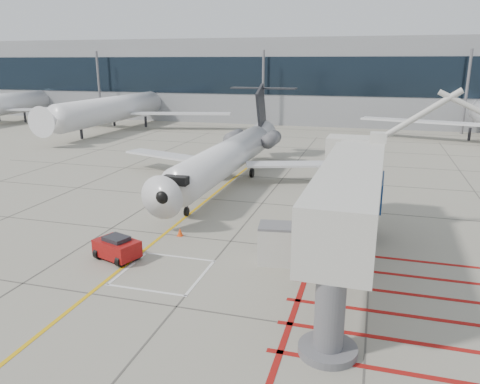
# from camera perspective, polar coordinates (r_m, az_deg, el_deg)

# --- Properties ---
(ground_plane) EXTENTS (260.00, 260.00, 0.00)m
(ground_plane) POSITION_cam_1_polar(r_m,az_deg,el_deg) (24.42, -3.97, -9.34)
(ground_plane) COLOR gray
(ground_plane) RESTS_ON ground
(regional_jet) EXTENTS (23.70, 29.81, 7.78)m
(regional_jet) POSITION_cam_1_polar(r_m,az_deg,el_deg) (37.92, -2.62, 5.91)
(regional_jet) COLOR silver
(regional_jet) RESTS_ON ground_plane
(jet_bridge) EXTENTS (9.30, 18.92, 7.49)m
(jet_bridge) POSITION_cam_1_polar(r_m,az_deg,el_deg) (22.58, 13.12, -1.65)
(jet_bridge) COLOR beige
(jet_bridge) RESTS_ON ground_plane
(pushback_tug) EXTENTS (2.70, 2.16, 1.37)m
(pushback_tug) POSITION_cam_1_polar(r_m,az_deg,el_deg) (26.08, -14.77, -6.53)
(pushback_tug) COLOR maroon
(pushback_tug) RESTS_ON ground_plane
(baggage_cart) EXTENTS (2.53, 2.11, 1.36)m
(baggage_cart) POSITION_cam_1_polar(r_m,az_deg,el_deg) (27.05, 8.41, -5.36)
(baggage_cart) COLOR slate
(baggage_cart) RESTS_ON ground_plane
(ground_power_unit) EXTENTS (2.82, 1.89, 2.08)m
(ground_power_unit) POSITION_cam_1_polar(r_m,az_deg,el_deg) (24.81, 5.36, -6.33)
(ground_power_unit) COLOR beige
(ground_power_unit) RESTS_ON ground_plane
(cone_nose) EXTENTS (0.36, 0.36, 0.50)m
(cone_nose) POSITION_cam_1_polar(r_m,az_deg,el_deg) (28.87, -7.33, -4.86)
(cone_nose) COLOR #F4440C
(cone_nose) RESTS_ON ground_plane
(cone_side) EXTENTS (0.33, 0.33, 0.46)m
(cone_side) POSITION_cam_1_polar(r_m,az_deg,el_deg) (29.63, 3.11, -4.24)
(cone_side) COLOR #FB610D
(cone_side) RESTS_ON ground_plane
(terminal_building) EXTENTS (180.00, 28.00, 14.00)m
(terminal_building) POSITION_cam_1_polar(r_m,az_deg,el_deg) (90.83, 18.01, 12.83)
(terminal_building) COLOR gray
(terminal_building) RESTS_ON ground_plane
(terminal_glass_band) EXTENTS (180.00, 0.10, 6.00)m
(terminal_glass_band) POSITION_cam_1_polar(r_m,az_deg,el_deg) (76.76, 18.31, 13.17)
(terminal_glass_band) COLOR black
(terminal_glass_band) RESTS_ON ground_plane
(bg_aircraft_a) EXTENTS (33.43, 37.14, 11.14)m
(bg_aircraft_a) POSITION_cam_1_polar(r_m,az_deg,el_deg) (91.11, -27.19, 11.00)
(bg_aircraft_a) COLOR silver
(bg_aircraft_a) RESTS_ON ground_plane
(bg_aircraft_b) EXTENTS (34.40, 38.22, 11.47)m
(bg_aircraft_b) POSITION_cam_1_polar(r_m,az_deg,el_deg) (77.25, -14.21, 11.80)
(bg_aircraft_b) COLOR silver
(bg_aircraft_b) RESTS_ON ground_plane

